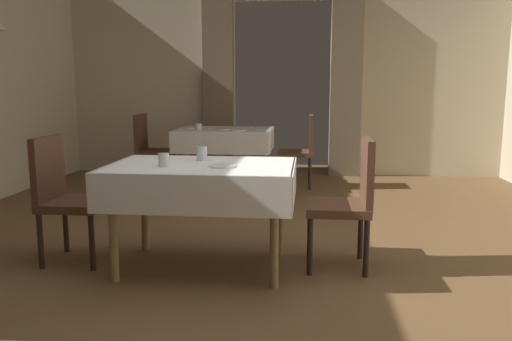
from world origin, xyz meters
TOP-DOWN VIEW (x-y plane):
  - ground at (0.00, 0.00)m, footprint 10.08×10.08m
  - wall_back at (0.00, 4.18)m, footprint 6.40×0.27m
  - dining_table_mid at (-0.35, 0.10)m, footprint 1.30×0.89m
  - dining_table_far at (-0.68, 3.12)m, footprint 1.23×0.88m
  - chair_mid_right at (0.69, 0.21)m, footprint 0.44×0.44m
  - chair_mid_left at (-1.38, 0.14)m, footprint 0.44×0.44m
  - chair_far_right at (0.32, 3.17)m, footprint 0.45×0.44m
  - chair_far_left at (-1.68, 3.12)m, footprint 0.44×0.44m
  - glass_mid_a at (-0.38, 0.27)m, footprint 0.08×0.08m
  - plate_mid_b at (-0.19, 0.00)m, footprint 0.18×0.18m
  - glass_mid_c at (-0.58, -0.03)m, footprint 0.07×0.07m
  - plate_far_a at (-0.69, 2.98)m, footprint 0.19×0.19m
  - plate_far_b at (-0.48, 2.82)m, footprint 0.18×0.18m
  - plate_far_c at (-1.13, 3.09)m, footprint 0.20×0.20m
  - glass_far_d at (-0.96, 2.82)m, footprint 0.08×0.08m

SIDE VIEW (x-z plane):
  - ground at x=0.00m, z-range 0.00..0.00m
  - chair_mid_right at x=0.69m, z-range 0.05..0.98m
  - chair_mid_left at x=-1.38m, z-range 0.05..0.98m
  - chair_far_right at x=0.32m, z-range 0.05..0.98m
  - chair_far_left at x=-1.68m, z-range 0.05..0.98m
  - dining_table_far at x=-0.68m, z-range 0.27..1.02m
  - dining_table_mid at x=-0.35m, z-range 0.28..1.03m
  - plate_mid_b at x=-0.19m, z-range 0.75..0.76m
  - plate_far_a at x=-0.69m, z-range 0.75..0.76m
  - plate_far_b at x=-0.48m, z-range 0.75..0.76m
  - plate_far_c at x=-1.13m, z-range 0.75..0.76m
  - glass_far_d at x=-0.96m, z-range 0.75..0.83m
  - glass_mid_c at x=-0.58m, z-range 0.75..0.84m
  - glass_mid_a at x=-0.38m, z-range 0.75..0.86m
  - wall_back at x=0.00m, z-range 0.02..3.02m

